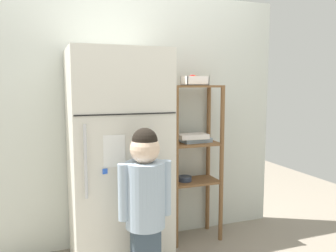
{
  "coord_description": "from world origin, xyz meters",
  "views": [
    {
      "loc": [
        -0.71,
        -2.47,
        1.32
      ],
      "look_at": [
        0.22,
        0.02,
        1.01
      ],
      "focal_mm": 37.15,
      "sensor_mm": 36.0,
      "label": 1
    }
  ],
  "objects": [
    {
      "name": "kitchen_wall_back",
      "position": [
        0.0,
        0.35,
        1.04
      ],
      "size": [
        2.7,
        0.03,
        2.08
      ],
      "primitive_type": "cube",
      "color": "silver",
      "rests_on": "ground"
    },
    {
      "name": "child_standing",
      "position": [
        -0.11,
        -0.44,
        0.65
      ],
      "size": [
        0.34,
        0.25,
        1.07
      ],
      "color": "#3C4C5B",
      "rests_on": "ground"
    },
    {
      "name": "refrigerator",
      "position": [
        -0.18,
        0.02,
        0.79
      ],
      "size": [
        0.69,
        0.63,
        1.58
      ],
      "color": "silver",
      "rests_on": "ground"
    },
    {
      "name": "fruit_bin",
      "position": [
        0.51,
        0.17,
        1.36
      ],
      "size": [
        0.2,
        0.14,
        0.09
      ],
      "color": "white",
      "rests_on": "pantry_shelf_unit"
    },
    {
      "name": "pantry_shelf_unit",
      "position": [
        0.5,
        0.18,
        0.78
      ],
      "size": [
        0.45,
        0.28,
        1.32
      ],
      "color": "brown",
      "rests_on": "ground"
    }
  ]
}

